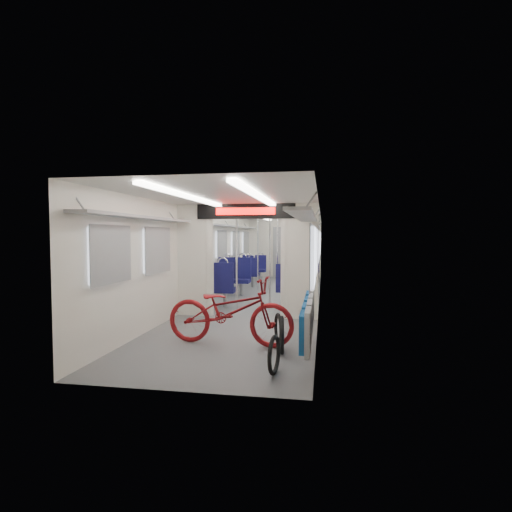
# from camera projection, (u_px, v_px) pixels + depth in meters

# --- Properties ---
(carriage) EXTENTS (12.00, 12.02, 2.31)m
(carriage) POSITION_uv_depth(u_px,v_px,m) (260.00, 242.00, 9.84)
(carriage) COLOR #515456
(carriage) RESTS_ON ground
(bicycle) EXTENTS (2.03, 0.85, 1.04)m
(bicycle) POSITION_uv_depth(u_px,v_px,m) (230.00, 311.00, 6.06)
(bicycle) COLOR maroon
(bicycle) RESTS_ON ground
(flip_bench) EXTENTS (0.12, 2.10, 0.51)m
(flip_bench) POSITION_uv_depth(u_px,v_px,m) (308.00, 317.00, 5.31)
(flip_bench) COLOR gray
(flip_bench) RESTS_ON carriage
(bike_hoop_a) EXTENTS (0.11, 0.48, 0.48)m
(bike_hoop_a) POSITION_uv_depth(u_px,v_px,m) (274.00, 357.00, 4.77)
(bike_hoop_a) COLOR black
(bike_hoop_a) RESTS_ON ground
(bike_hoop_b) EXTENTS (0.11, 0.54, 0.54)m
(bike_hoop_b) POSITION_uv_depth(u_px,v_px,m) (282.00, 337.00, 5.59)
(bike_hoop_b) COLOR black
(bike_hoop_b) RESTS_ON ground
(bike_hoop_c) EXTENTS (0.19, 0.49, 0.49)m
(bike_hoop_c) POSITION_uv_depth(u_px,v_px,m) (278.00, 331.00, 6.05)
(bike_hoop_c) COLOR black
(bike_hoop_c) RESTS_ON ground
(seat_bay_near_left) EXTENTS (0.96, 2.30, 1.17)m
(seat_bay_near_left) POSITION_uv_depth(u_px,v_px,m) (225.00, 278.00, 10.20)
(seat_bay_near_left) COLOR #0E0D3C
(seat_bay_near_left) RESTS_ON ground
(seat_bay_near_right) EXTENTS (0.93, 2.15, 1.12)m
(seat_bay_near_right) POSITION_uv_depth(u_px,v_px,m) (299.00, 279.00, 10.14)
(seat_bay_near_right) COLOR #0E0D3C
(seat_bay_near_right) RESTS_ON ground
(seat_bay_far_left) EXTENTS (0.88, 1.92, 1.05)m
(seat_bay_far_left) POSITION_uv_depth(u_px,v_px,m) (250.00, 269.00, 13.64)
(seat_bay_far_left) COLOR #0E0D3C
(seat_bay_far_left) RESTS_ON ground
(seat_bay_far_right) EXTENTS (0.94, 2.22, 1.14)m
(seat_bay_far_right) POSITION_uv_depth(u_px,v_px,m) (305.00, 268.00, 13.56)
(seat_bay_far_right) COLOR #0E0D3C
(seat_bay_far_right) RESTS_ON ground
(stanchion_near_left) EXTENTS (0.05, 0.05, 2.30)m
(stanchion_near_left) POSITION_uv_depth(u_px,v_px,m) (237.00, 259.00, 8.58)
(stanchion_near_left) COLOR silver
(stanchion_near_left) RESTS_ON ground
(stanchion_near_right) EXTENTS (0.04, 0.04, 2.30)m
(stanchion_near_right) POSITION_uv_depth(u_px,v_px,m) (270.00, 259.00, 8.67)
(stanchion_near_right) COLOR silver
(stanchion_near_right) RESTS_ON ground
(stanchion_far_left) EXTENTS (0.04, 0.04, 2.30)m
(stanchion_far_left) POSITION_uv_depth(u_px,v_px,m) (258.00, 252.00, 12.02)
(stanchion_far_left) COLOR silver
(stanchion_far_left) RESTS_ON ground
(stanchion_far_right) EXTENTS (0.04, 0.04, 2.30)m
(stanchion_far_right) POSITION_uv_depth(u_px,v_px,m) (277.00, 253.00, 11.56)
(stanchion_far_right) COLOR silver
(stanchion_far_right) RESTS_ON ground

